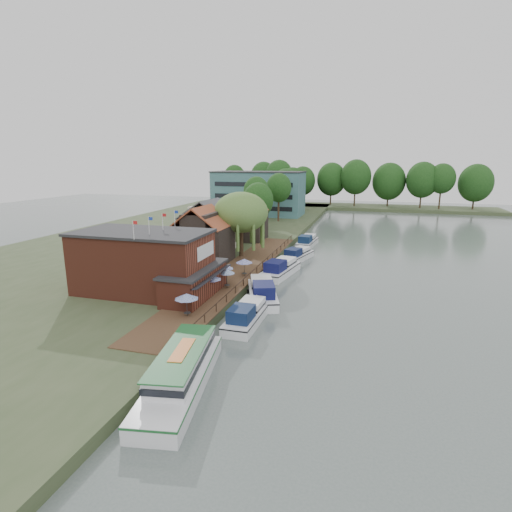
% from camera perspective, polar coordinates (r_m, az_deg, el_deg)
% --- Properties ---
extents(ground, '(260.00, 260.00, 0.00)m').
position_cam_1_polar(ground, '(44.74, 3.13, -7.69)').
color(ground, '#4F5B57').
rests_on(ground, ground).
extents(land_bank, '(50.00, 140.00, 1.00)m').
position_cam_1_polar(land_bank, '(86.69, -11.09, 2.81)').
color(land_bank, '#384728').
rests_on(land_bank, ground).
extents(quay_deck, '(6.00, 50.00, 0.10)m').
position_cam_1_polar(quay_deck, '(55.64, -2.55, -2.28)').
color(quay_deck, '#47301E').
rests_on(quay_deck, land_bank).
extents(quay_rail, '(0.20, 49.00, 1.00)m').
position_cam_1_polar(quay_rail, '(55.20, 0.26, -1.91)').
color(quay_rail, black).
rests_on(quay_rail, land_bank).
extents(pub, '(20.00, 11.00, 7.30)m').
position_cam_1_polar(pub, '(47.42, -13.79, -0.94)').
color(pub, maroon).
rests_on(pub, land_bank).
extents(hotel_block, '(25.40, 12.40, 12.30)m').
position_cam_1_polar(hotel_block, '(115.38, 0.39, 8.99)').
color(hotel_block, '#38666B').
rests_on(hotel_block, land_bank).
extents(cottage_a, '(8.60, 7.60, 8.50)m').
position_cam_1_polar(cottage_a, '(60.82, -7.65, 3.03)').
color(cottage_a, black).
rests_on(cottage_a, land_bank).
extents(cottage_b, '(9.60, 8.60, 8.50)m').
position_cam_1_polar(cottage_b, '(71.04, -6.64, 4.56)').
color(cottage_b, beige).
rests_on(cottage_b, land_bank).
extents(cottage_c, '(7.60, 7.60, 8.50)m').
position_cam_1_polar(cottage_c, '(78.04, -1.36, 5.44)').
color(cottage_c, black).
rests_on(cottage_c, land_bank).
extents(willow, '(8.60, 8.60, 10.43)m').
position_cam_1_polar(willow, '(63.66, -2.14, 4.49)').
color(willow, '#476B2D').
rests_on(willow, land_bank).
extents(umbrella_0, '(2.39, 2.39, 2.38)m').
position_cam_1_polar(umbrella_0, '(40.14, -9.85, -6.91)').
color(umbrella_0, navy).
rests_on(umbrella_0, quay_deck).
extents(umbrella_1, '(2.43, 2.43, 2.38)m').
position_cam_1_polar(umbrella_1, '(46.05, -6.45, -4.12)').
color(umbrella_1, navy).
rests_on(umbrella_1, quay_deck).
extents(umbrella_2, '(1.96, 1.96, 2.38)m').
position_cam_1_polar(umbrella_2, '(48.30, -4.18, -3.23)').
color(umbrella_2, navy).
rests_on(umbrella_2, quay_deck).
extents(umbrella_3, '(2.40, 2.40, 2.38)m').
position_cam_1_polar(umbrella_3, '(50.39, -4.57, -2.53)').
color(umbrella_3, '#1B3198').
rests_on(umbrella_3, quay_deck).
extents(umbrella_4, '(2.28, 2.28, 2.38)m').
position_cam_1_polar(umbrella_4, '(53.14, -1.69, -1.64)').
color(umbrella_4, navy).
rests_on(umbrella_4, quay_deck).
extents(cruiser_0, '(3.23, 9.73, 2.34)m').
position_cam_1_polar(cruiser_0, '(40.78, -1.30, -8.05)').
color(cruiser_0, white).
rests_on(cruiser_0, ground).
extents(cruiser_1, '(6.79, 11.22, 2.62)m').
position_cam_1_polar(cruiser_1, '(47.39, 0.91, -4.76)').
color(cruiser_1, white).
rests_on(cruiser_1, ground).
extents(cruiser_2, '(4.97, 10.78, 2.54)m').
position_cam_1_polar(cruiser_2, '(57.55, 3.53, -1.53)').
color(cruiser_2, white).
rests_on(cruiser_2, ground).
extents(cruiser_3, '(5.15, 9.80, 2.24)m').
position_cam_1_polar(cruiser_3, '(66.71, 5.97, 0.38)').
color(cruiser_3, white).
rests_on(cruiser_3, ground).
extents(cruiser_4, '(3.78, 9.77, 2.31)m').
position_cam_1_polar(cruiser_4, '(78.10, 7.34, 2.29)').
color(cruiser_4, silver).
rests_on(cruiser_4, ground).
extents(tour_boat, '(5.74, 13.27, 2.80)m').
position_cam_1_polar(tour_boat, '(30.35, -10.75, -15.81)').
color(tour_boat, silver).
rests_on(tour_boat, ground).
extents(swan, '(0.44, 0.44, 0.44)m').
position_cam_1_polar(swan, '(36.35, -8.06, -12.63)').
color(swan, white).
rests_on(swan, ground).
extents(bank_tree_0, '(6.61, 6.61, 10.66)m').
position_cam_1_polar(bank_tree_0, '(86.64, 0.29, 6.96)').
color(bank_tree_0, '#143811').
rests_on(bank_tree_0, land_bank).
extents(bank_tree_1, '(6.01, 6.01, 11.64)m').
position_cam_1_polar(bank_tree_1, '(94.83, 0.04, 7.82)').
color(bank_tree_1, '#143811').
rests_on(bank_tree_1, land_bank).
extents(bank_tree_2, '(6.37, 6.37, 12.17)m').
position_cam_1_polar(bank_tree_2, '(102.31, 3.26, 8.36)').
color(bank_tree_2, '#143811').
rests_on(bank_tree_2, land_bank).
extents(bank_tree_3, '(7.51, 7.51, 11.20)m').
position_cam_1_polar(bank_tree_3, '(123.06, 5.02, 8.96)').
color(bank_tree_3, '#143811').
rests_on(bank_tree_3, land_bank).
extents(bank_tree_4, '(8.71, 8.71, 12.79)m').
position_cam_1_polar(bank_tree_4, '(129.43, 4.23, 9.54)').
color(bank_tree_4, '#143811').
rests_on(bank_tree_4, land_bank).
extents(bank_tree_5, '(8.15, 8.15, 13.03)m').
position_cam_1_polar(bank_tree_5, '(139.10, 5.24, 9.84)').
color(bank_tree_5, '#143811').
rests_on(bank_tree_5, land_bank).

